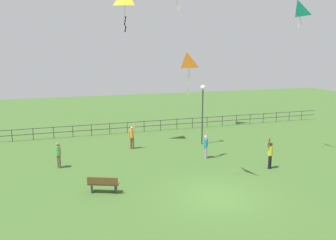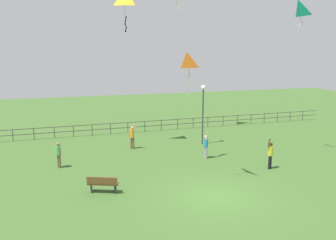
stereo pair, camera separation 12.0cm
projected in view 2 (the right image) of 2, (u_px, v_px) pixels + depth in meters
name	position (u px, v px, depth m)	size (l,w,h in m)	color
ground_plane	(216.00, 197.00, 15.86)	(80.00, 80.00, 0.00)	#3D6028
lamppost	(203.00, 102.00, 24.35)	(0.36, 0.36, 4.43)	#38383D
park_bench	(103.00, 184.00, 16.22)	(1.54, 0.95, 0.85)	brown
person_0	(132.00, 136.00, 23.62)	(0.46, 0.39, 1.89)	brown
person_1	(59.00, 153.00, 19.71)	(0.30, 0.41, 1.55)	brown
person_2	(206.00, 145.00, 21.47)	(0.28, 0.47, 1.80)	#99999E
person_3	(270.00, 153.00, 19.51)	(0.49, 0.31, 1.89)	black
kite_0	(297.00, 9.00, 20.69)	(0.87, 1.07, 2.04)	#19B2B2
kite_5	(187.00, 62.00, 19.94)	(1.14, 0.72, 2.61)	orange
waterfront_railing	(143.00, 125.00, 28.73)	(36.02, 0.06, 0.95)	#4C4742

